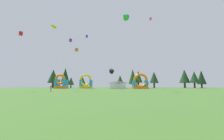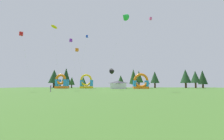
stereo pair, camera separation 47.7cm
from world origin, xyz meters
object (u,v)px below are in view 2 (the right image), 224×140
person_midfield (51,88)px  inflatable_orange_dome (141,83)px  kite_black_delta (113,71)px  kite_pink_box (151,19)px  inflatable_red_slide (62,83)px  kite_purple_box (71,40)px  kite_orange_box (77,50)px  inflatable_blue_arch (86,83)px  kite_red_box (21,34)px  kite_green_delta (125,16)px  festival_tent (118,85)px  kite_yellow_parafoil (54,27)px  kite_blue_box (87,37)px

person_midfield → inflatable_orange_dome: bearing=-77.2°
kite_black_delta → person_midfield: bearing=-133.9°
kite_pink_box → inflatable_red_slide: kite_pink_box is taller
kite_purple_box → kite_pink_box: bearing=1.3°
kite_black_delta → kite_purple_box: 19.55m
kite_orange_box → inflatable_blue_arch: 20.88m
kite_red_box → inflatable_red_slide: bearing=90.1°
kite_purple_box → kite_orange_box: (2.12, 0.55, -3.37)m
kite_green_delta → festival_tent: kite_green_delta is taller
inflatable_red_slide → kite_pink_box: bearing=-21.9°
kite_red_box → inflatable_blue_arch: bearing=71.2°
kite_yellow_parafoil → kite_green_delta: 23.65m
kite_blue_box → festival_tent: kite_blue_box is taller
kite_orange_box → kite_yellow_parafoil: bearing=-133.8°
kite_green_delta → inflatable_red_slide: bearing=135.7°
kite_yellow_parafoil → festival_tent: (20.74, 17.41, -18.93)m
inflatable_orange_dome → inflatable_red_slide: inflatable_red_slide is taller
inflatable_blue_arch → festival_tent: bearing=-21.8°
kite_pink_box → person_midfield: 41.15m
kite_yellow_parafoil → festival_tent: 33.04m
inflatable_orange_dome → inflatable_red_slide: 35.58m
person_midfield → inflatable_red_slide: inflatable_red_slide is taller
inflatable_blue_arch → kite_pink_box: bearing=-32.5°
kite_red_box → inflatable_blue_arch: (10.98, 32.19, -13.04)m
kite_purple_box → festival_tent: (16.91, 11.76, -15.94)m
kite_pink_box → inflatable_red_slide: bearing=158.1°
kite_red_box → person_midfield: bearing=-19.7°
kite_purple_box → kite_yellow_parafoil: bearing=-124.1°
kite_red_box → festival_tent: bearing=45.4°
kite_green_delta → kite_pink_box: bearing=51.5°
kite_blue_box → kite_purple_box: kite_blue_box is taller
kite_orange_box → festival_tent: bearing=37.2°
kite_green_delta → inflatable_blue_arch: kite_green_delta is taller
kite_green_delta → person_midfield: 27.45m
kite_purple_box → person_midfield: 24.72m
inflatable_blue_arch → kite_blue_box: bearing=-77.8°
kite_blue_box → kite_yellow_parafoil: kite_yellow_parafoil is taller
kite_purple_box → person_midfield: (1.47, -18.22, -16.64)m
kite_yellow_parafoil → kite_black_delta: size_ratio=2.96×
kite_purple_box → kite_orange_box: size_ratio=1.23×
inflatable_orange_dome → festival_tent: bearing=-177.2°
kite_yellow_parafoil → inflatable_blue_arch: kite_yellow_parafoil is taller
inflatable_red_slide → kite_blue_box: bearing=-50.8°
kite_pink_box → kite_blue_box: (-22.23, -3.90, -7.42)m
festival_tent → kite_orange_box: bearing=-142.8°
kite_green_delta → kite_orange_box: (-16.94, 12.15, -6.74)m
kite_green_delta → inflatable_red_slide: kite_green_delta is taller
inflatable_orange_dome → kite_pink_box: bearing=-78.4°
kite_orange_box → kite_black_delta: bearing=-17.9°
kite_orange_box → inflatable_orange_dome: 29.50m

